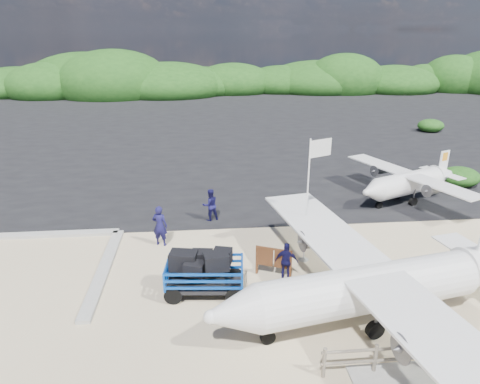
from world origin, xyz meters
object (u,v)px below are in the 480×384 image
object	(u,v)px
signboard	(273,276)
aircraft_large	(384,134)
crew_c	(286,261)
flagpole	(303,260)
crew_a	(160,226)
aircraft_small	(78,124)
crew_b	(210,205)
baggage_cart	(205,293)

from	to	relation	value
signboard	aircraft_large	bearing A→B (deg)	81.89
crew_c	aircraft_large	xyz separation A→B (m)	(14.23, 24.15, -0.78)
flagpole	signboard	distance (m)	1.95
signboard	crew_a	world-z (taller)	crew_a
flagpole	aircraft_small	world-z (taller)	flagpole
crew_b	baggage_cart	bearing A→B (deg)	67.95
aircraft_small	crew_a	bearing A→B (deg)	88.52
flagpole	crew_c	bearing A→B (deg)	-126.87
flagpole	crew_c	size ratio (longest dim) A/B	3.44
crew_a	flagpole	bearing A→B (deg)	-179.60
baggage_cart	flagpole	distance (m)	4.81
flagpole	crew_a	distance (m)	6.66
baggage_cart	crew_b	xyz separation A→B (m)	(0.37, 6.66, 0.87)
aircraft_large	baggage_cart	bearing A→B (deg)	43.94
flagpole	aircraft_small	size ratio (longest dim) A/B	0.75
aircraft_large	crew_c	bearing A→B (deg)	48.48
flagpole	crew_a	size ratio (longest dim) A/B	2.77
aircraft_small	crew_c	bearing A→B (deg)	94.41
crew_a	aircraft_small	world-z (taller)	crew_a
crew_c	aircraft_small	xyz separation A→B (m)	(-16.26, 31.80, -0.78)
signboard	aircraft_small	size ratio (longest dim) A/B	0.22
crew_a	aircraft_large	distance (m)	28.50
crew_b	aircraft_small	bearing A→B (deg)	-81.55
flagpole	crew_b	size ratio (longest dim) A/B	3.10
crew_a	crew_c	world-z (taller)	crew_a
crew_c	aircraft_large	distance (m)	28.04
flagpole	crew_a	world-z (taller)	flagpole
baggage_cart	aircraft_large	distance (m)	30.43
baggage_cart	crew_a	world-z (taller)	crew_a
baggage_cart	aircraft_large	size ratio (longest dim) A/B	0.22
crew_b	aircraft_small	distance (m)	29.17
flagpole	crew_b	xyz separation A→B (m)	(-3.93, 4.49, 0.87)
signboard	crew_a	size ratio (longest dim) A/B	0.81
signboard	aircraft_small	xyz separation A→B (m)	(-15.78, 31.60, 0.00)
baggage_cart	flagpole	size ratio (longest dim) A/B	0.58
signboard	aircraft_small	world-z (taller)	aircraft_small
aircraft_large	aircraft_small	bearing A→B (deg)	-25.10
flagpole	signboard	xyz separation A→B (m)	(-1.54, -1.20, 0.00)
signboard	aircraft_large	distance (m)	28.10
baggage_cart	signboard	distance (m)	2.92
crew_b	flagpole	bearing A→B (deg)	112.29
flagpole	aircraft_small	xyz separation A→B (m)	(-17.32, 30.40, 0.00)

